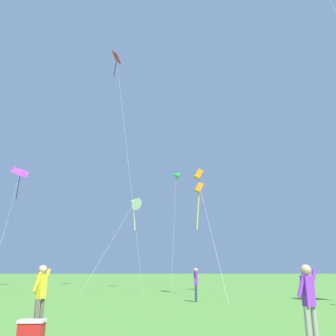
{
  "coord_description": "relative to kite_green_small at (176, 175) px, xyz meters",
  "views": [
    {
      "loc": [
        2.14,
        -2.36,
        1.57
      ],
      "look_at": [
        2.64,
        27.97,
        10.28
      ],
      "focal_mm": 38.31,
      "sensor_mm": 36.0,
      "label": 1
    }
  ],
  "objects": [
    {
      "name": "person_far_back",
      "position": [
        1.27,
        -39.01,
        -13.02
      ],
      "size": [
        0.55,
        0.24,
        1.7
      ],
      "color": "gray",
      "rests_on": "ground_plane"
    },
    {
      "name": "picnic_cooler",
      "position": [
        -4.96,
        -37.79,
        -13.82
      ],
      "size": [
        0.6,
        0.4,
        0.44
      ],
      "color": "red",
      "rests_on": "ground_plane"
    },
    {
      "name": "kite_white_distant",
      "position": [
        -4.76,
        -11.17,
        -5.85
      ],
      "size": [
        4.07,
        8.74,
        9.01
      ],
      "color": "white",
      "rests_on": "ground_plane"
    },
    {
      "name": "kite_red_high",
      "position": [
        -6.69,
        -13.78,
        8.1
      ],
      "size": [
        4.06,
        6.4,
        24.13
      ],
      "color": "red",
      "rests_on": "ground_plane"
    },
    {
      "name": "kite_orange_box",
      "position": [
        0.8,
        -21.82,
        -6.34
      ],
      "size": [
        0.79,
        8.03,
        8.73
      ],
      "color": "orange",
      "rests_on": "ground_plane"
    },
    {
      "name": "person_foreground_watcher",
      "position": [
        -0.07,
        -27.21,
        -13.02
      ],
      "size": [
        0.23,
        0.55,
        1.71
      ],
      "color": "#2D3351",
      "rests_on": "ground_plane"
    },
    {
      "name": "kite_purple_streamer",
      "position": [
        -17.42,
        -9.22,
        -2.83
      ],
      "size": [
        2.62,
        8.69,
        12.6
      ],
      "color": "purple",
      "rests_on": "ground_plane"
    },
    {
      "name": "kite_green_small",
      "position": [
        0.0,
        0.0,
        0.0
      ],
      "size": [
        1.54,
        11.41,
        14.72
      ],
      "color": "green",
      "rests_on": "ground_plane"
    },
    {
      "name": "person_with_spool",
      "position": [
        -5.1,
        -36.9,
        -13.01
      ],
      "size": [
        0.35,
        0.52,
        1.72
      ],
      "color": "#665B4C",
      "rests_on": "ground_plane"
    }
  ]
}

